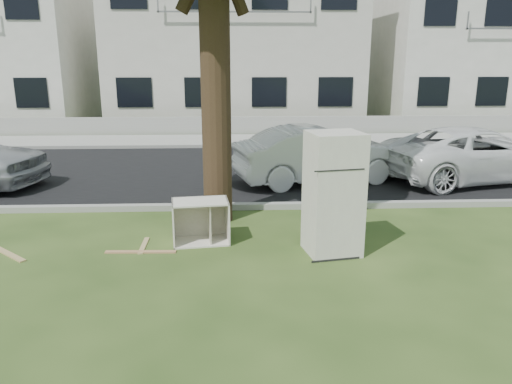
{
  "coord_description": "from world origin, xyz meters",
  "views": [
    {
      "loc": [
        -0.07,
        -7.36,
        3.05
      ],
      "look_at": [
        0.27,
        0.6,
        0.87
      ],
      "focal_mm": 35.0,
      "sensor_mm": 36.0,
      "label": 1
    }
  ],
  "objects_px": {
    "fridge": "(333,194)",
    "car_right": "(477,154)",
    "car_center": "(320,155)",
    "cabinet": "(201,221)"
  },
  "relations": [
    {
      "from": "fridge",
      "to": "car_center",
      "type": "height_order",
      "value": "fridge"
    },
    {
      "from": "car_right",
      "to": "fridge",
      "type": "bearing_deg",
      "value": 122.22
    },
    {
      "from": "cabinet",
      "to": "car_right",
      "type": "relative_size",
      "value": 0.19
    },
    {
      "from": "fridge",
      "to": "car_right",
      "type": "xyz_separation_m",
      "value": [
        4.53,
        4.61,
        -0.3
      ]
    },
    {
      "from": "cabinet",
      "to": "fridge",
      "type": "bearing_deg",
      "value": -21.01
    },
    {
      "from": "fridge",
      "to": "car_center",
      "type": "relative_size",
      "value": 0.46
    },
    {
      "from": "car_center",
      "to": "car_right",
      "type": "bearing_deg",
      "value": -104.24
    },
    {
      "from": "cabinet",
      "to": "car_center",
      "type": "height_order",
      "value": "car_center"
    },
    {
      "from": "fridge",
      "to": "cabinet",
      "type": "height_order",
      "value": "fridge"
    },
    {
      "from": "car_center",
      "to": "cabinet",
      "type": "bearing_deg",
      "value": 131.51
    }
  ]
}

